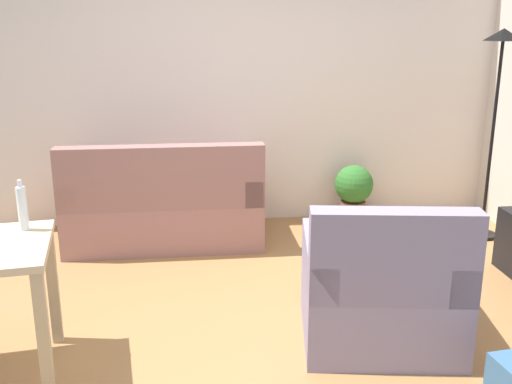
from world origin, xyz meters
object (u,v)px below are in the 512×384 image
armchair (381,292)px  bottle_clear (22,208)px  couch (165,209)px  potted_plant (354,190)px  torchiere_lamp (499,77)px

armchair → bottle_clear: size_ratio=3.55×
armchair → bottle_clear: (-2.02, 0.10, 0.57)m
couch → armchair: size_ratio=1.64×
couch → bottle_clear: bearing=68.3°
couch → armchair: bearing=126.2°
couch → potted_plant: 1.78m
potted_plant → bottle_clear: bottle_clear is taller
potted_plant → couch: bearing=-169.9°
couch → bottle_clear: (-0.68, -1.73, 0.58)m
couch → bottle_clear: bottle_clear is taller
torchiere_lamp → armchair: torchiere_lamp is taller
torchiere_lamp → armchair: size_ratio=1.79×
potted_plant → armchair: (-0.42, -2.14, -0.01)m
armchair → potted_plant: bearing=-93.0°
couch → armchair: 2.26m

